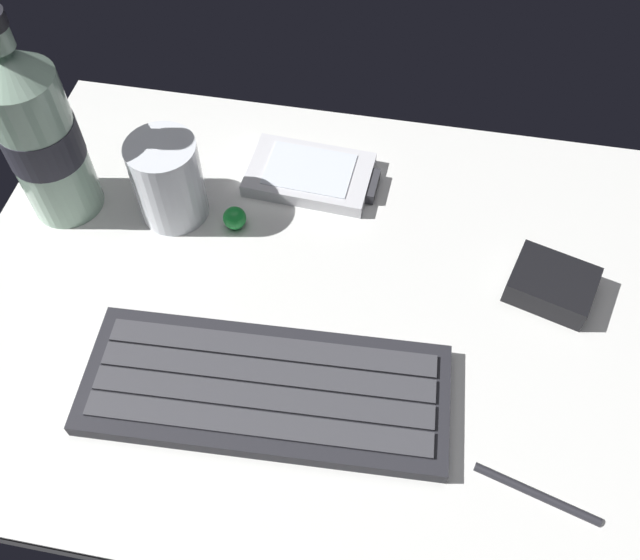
% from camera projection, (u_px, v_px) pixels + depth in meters
% --- Properties ---
extents(ground_plane, '(0.64, 0.48, 0.03)m').
position_uv_depth(ground_plane, '(320.00, 308.00, 0.61)').
color(ground_plane, silver).
extents(keyboard, '(0.30, 0.12, 0.02)m').
position_uv_depth(keyboard, '(266.00, 389.00, 0.54)').
color(keyboard, '#232328').
rests_on(keyboard, ground_plane).
extents(handheld_device, '(0.13, 0.08, 0.02)m').
position_uv_depth(handheld_device, '(311.00, 175.00, 0.68)').
color(handheld_device, silver).
rests_on(handheld_device, ground_plane).
extents(juice_cup, '(0.06, 0.06, 0.09)m').
position_uv_depth(juice_cup, '(169.00, 183.00, 0.63)').
color(juice_cup, silver).
rests_on(juice_cup, ground_plane).
extents(water_bottle, '(0.07, 0.07, 0.21)m').
position_uv_depth(water_bottle, '(39.00, 134.00, 0.59)').
color(water_bottle, '#9EC1A8').
rests_on(water_bottle, ground_plane).
extents(charger_block, '(0.08, 0.07, 0.02)m').
position_uv_depth(charger_block, '(552.00, 285.00, 0.60)').
color(charger_block, black).
rests_on(charger_block, ground_plane).
extents(trackball_mouse, '(0.02, 0.02, 0.02)m').
position_uv_depth(trackball_mouse, '(235.00, 218.00, 0.64)').
color(trackball_mouse, '#198C33').
rests_on(trackball_mouse, ground_plane).
extents(stylus_pen, '(0.09, 0.03, 0.01)m').
position_uv_depth(stylus_pen, '(537.00, 493.00, 0.50)').
color(stylus_pen, '#26262B').
rests_on(stylus_pen, ground_plane).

